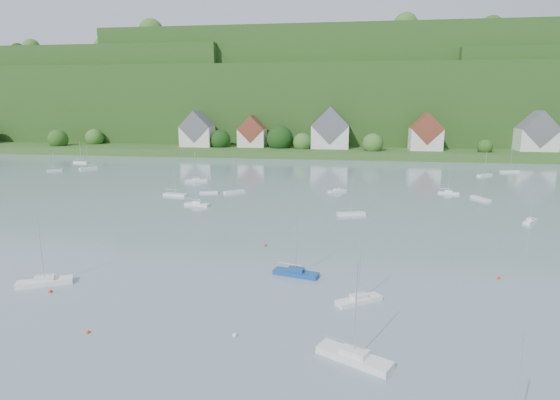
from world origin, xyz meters
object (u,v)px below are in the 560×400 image
at_px(near_sailboat_1, 296,272).
at_px(near_sailboat_3, 359,299).
at_px(near_sailboat_4, 354,356).
at_px(near_sailboat_6, 45,281).

relative_size(near_sailboat_1, near_sailboat_3, 1.08).
xyz_separation_m(near_sailboat_4, near_sailboat_6, (-39.57, 11.98, -0.01)).
height_order(near_sailboat_4, near_sailboat_6, near_sailboat_4).
height_order(near_sailboat_3, near_sailboat_4, near_sailboat_4).
xyz_separation_m(near_sailboat_3, near_sailboat_6, (-40.26, -0.54, 0.04)).
bearing_deg(near_sailboat_4, near_sailboat_6, -168.84).
xyz_separation_m(near_sailboat_1, near_sailboat_3, (8.33, -7.38, -0.02)).
relative_size(near_sailboat_4, near_sailboat_6, 1.05).
xyz_separation_m(near_sailboat_3, near_sailboat_4, (-0.70, -12.52, 0.05)).
bearing_deg(near_sailboat_3, near_sailboat_6, 146.13).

